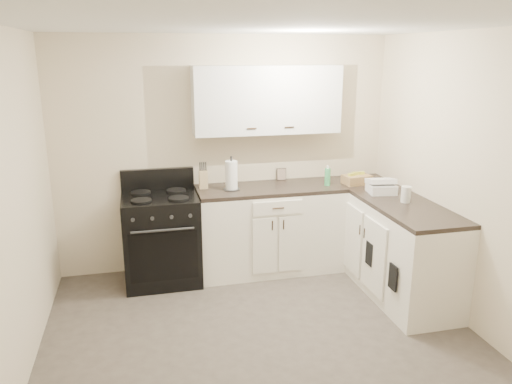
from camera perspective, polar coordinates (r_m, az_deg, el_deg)
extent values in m
plane|color=#473F38|center=(4.24, 1.21, -17.39)|extent=(3.60, 3.60, 0.00)
plane|color=white|center=(3.56, 1.45, 18.66)|extent=(3.60, 3.60, 0.00)
plane|color=beige|center=(5.42, -3.54, 4.29)|extent=(3.60, 0.00, 3.60)
plane|color=beige|center=(4.51, 24.04, 0.62)|extent=(0.00, 3.60, 3.60)
plane|color=beige|center=(3.71, -26.72, -2.73)|extent=(0.00, 3.60, 3.60)
plane|color=beige|center=(2.15, 14.00, -14.34)|extent=(3.60, 0.00, 3.60)
cube|color=white|center=(5.44, 1.57, -4.39)|extent=(1.55, 0.60, 0.90)
cube|color=white|center=(5.26, 14.90, -5.66)|extent=(0.60, 1.90, 0.90)
cube|color=black|center=(5.30, 1.61, 0.39)|extent=(1.55, 0.60, 0.04)
cube|color=black|center=(5.11, 15.26, -0.74)|extent=(0.60, 1.90, 0.04)
cube|color=silver|center=(5.28, 1.26, 10.49)|extent=(1.55, 0.30, 0.70)
cube|color=black|center=(5.25, -10.72, -5.31)|extent=(0.76, 0.65, 0.92)
cube|color=#CEB47E|center=(5.24, -6.04, 1.44)|extent=(0.09, 0.08, 0.19)
cylinder|color=white|center=(5.15, -2.83, 1.91)|extent=(0.16, 0.16, 0.30)
cylinder|color=#41AA61|center=(5.39, 8.17, 1.72)|extent=(0.08, 0.08, 0.19)
cube|color=black|center=(5.58, 2.91, 2.05)|extent=(0.11, 0.04, 0.13)
cube|color=#A67D4E|center=(5.51, 11.45, 1.41)|extent=(0.31, 0.23, 0.10)
cube|color=white|center=(5.21, 14.12, 0.40)|extent=(0.29, 0.28, 0.10)
cylinder|color=silver|center=(4.94, 16.76, -0.26)|extent=(0.10, 0.10, 0.15)
cube|color=black|center=(4.56, 15.39, -9.38)|extent=(0.02, 0.13, 0.23)
cube|color=black|center=(4.93, 12.84, -6.90)|extent=(0.02, 0.13, 0.23)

